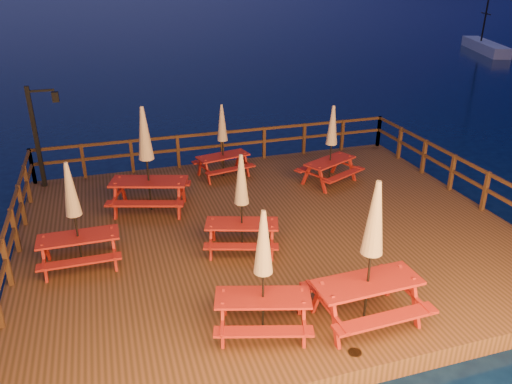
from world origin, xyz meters
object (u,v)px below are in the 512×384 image
(picnic_table_2, at_px, (263,271))
(picnic_table_1, at_px, (371,252))
(picnic_table_0, at_px, (222,140))
(lamp_post, at_px, (40,128))
(sailboat, at_px, (485,47))

(picnic_table_2, bearing_deg, picnic_table_1, 8.28)
(picnic_table_0, bearing_deg, picnic_table_1, -95.54)
(lamp_post, height_order, picnic_table_0, lamp_post)
(picnic_table_0, distance_m, picnic_table_2, 7.37)
(picnic_table_1, height_order, picnic_table_2, picnic_table_1)
(picnic_table_1, relative_size, picnic_table_2, 1.16)
(picnic_table_1, xyz_separation_m, picnic_table_2, (-1.90, 0.28, -0.20))
(lamp_post, bearing_deg, picnic_table_0, -9.18)
(sailboat, bearing_deg, picnic_table_2, -114.22)
(sailboat, distance_m, picnic_table_1, 38.41)
(picnic_table_2, bearing_deg, lamp_post, 133.22)
(sailboat, distance_m, picnic_table_2, 39.53)
(picnic_table_0, bearing_deg, sailboat, 25.29)
(lamp_post, xyz_separation_m, picnic_table_1, (5.97, -8.40, -0.34))
(picnic_table_0, bearing_deg, picnic_table_2, -110.14)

